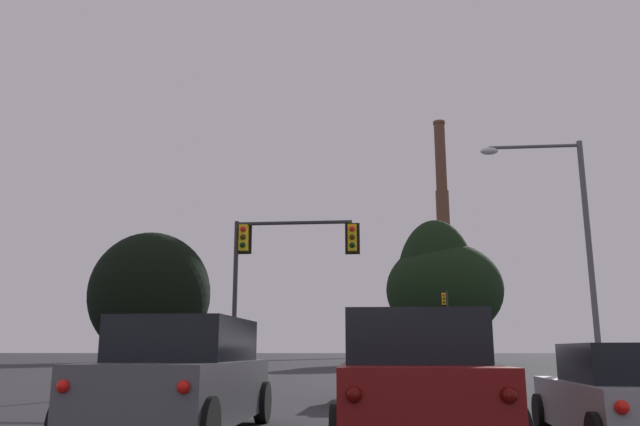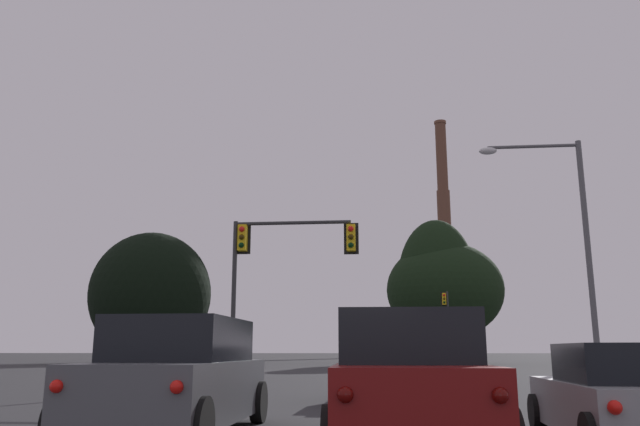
# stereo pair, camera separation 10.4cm
# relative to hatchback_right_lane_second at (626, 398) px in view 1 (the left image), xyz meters

# --- Properties ---
(hatchback_right_lane_second) EXTENTS (2.01, 4.15, 1.44)m
(hatchback_right_lane_second) POSITION_rel_hatchback_right_lane_second_xyz_m (0.00, 0.00, 0.00)
(hatchback_right_lane_second) COLOR gray
(hatchback_right_lane_second) RESTS_ON ground_plane
(suv_left_lane_second) EXTENTS (2.12, 4.91, 1.86)m
(suv_left_lane_second) POSITION_rel_hatchback_right_lane_second_xyz_m (-6.73, 0.42, 0.23)
(suv_left_lane_second) COLOR #4C4F54
(suv_left_lane_second) RESTS_ON ground_plane
(suv_center_lane_second) EXTENTS (2.24, 4.96, 1.86)m
(suv_center_lane_second) POSITION_rel_hatchback_right_lane_second_xyz_m (-3.11, -0.71, 0.23)
(suv_center_lane_second) COLOR maroon
(suv_center_lane_second) RESTS_ON ground_plane
(sedan_center_lane_front) EXTENTS (2.10, 4.75, 1.43)m
(sedan_center_lane_front) POSITION_rel_hatchback_right_lane_second_xyz_m (-3.40, 7.42, 0.00)
(sedan_center_lane_front) COLOR #232328
(sedan_center_lane_front) RESTS_ON ground_plane
(traffic_light_far_right) EXTENTS (0.78, 0.50, 6.51)m
(traffic_light_far_right) POSITION_rel_hatchback_right_lane_second_xyz_m (2.31, 47.24, 3.59)
(traffic_light_far_right) COLOR #2D2D30
(traffic_light_far_right) RESTS_ON ground_plane
(traffic_light_overhead_left) EXTENTS (5.09, 0.50, 6.37)m
(traffic_light_overhead_left) POSITION_rel_hatchback_right_lane_second_xyz_m (-7.58, 14.17, 4.19)
(traffic_light_overhead_left) COLOR #2D2D30
(traffic_light_overhead_left) RESTS_ON ground_plane
(street_lamp) EXTENTS (3.62, 0.36, 8.72)m
(street_lamp) POSITION_rel_hatchback_right_lane_second_xyz_m (3.18, 12.41, 4.72)
(street_lamp) COLOR #56565B
(street_lamp) RESTS_ON ground_plane
(smokestack) EXTENTS (6.43, 6.43, 62.16)m
(smokestack) POSITION_rel_hatchback_right_lane_second_xyz_m (13.38, 152.75, 23.64)
(smokestack) COLOR #523427
(smokestack) RESTS_ON ground_plane
(treeline_right_mid) EXTENTS (13.52, 12.17, 14.43)m
(treeline_right_mid) POSITION_rel_hatchback_right_lane_second_xyz_m (-29.24, 58.09, 6.77)
(treeline_right_mid) COLOR black
(treeline_right_mid) RESTS_ON ground_plane
(treeline_center_right) EXTENTS (12.08, 10.87, 12.48)m
(treeline_center_right) POSITION_rel_hatchback_right_lane_second_xyz_m (3.15, 56.26, 6.79)
(treeline_center_right) COLOR black
(treeline_center_right) RESTS_ON ground_plane
(treeline_far_right) EXTENTS (8.14, 7.33, 14.82)m
(treeline_far_right) POSITION_rel_hatchback_right_lane_second_xyz_m (2.35, 55.84, 7.49)
(treeline_far_right) COLOR black
(treeline_far_right) RESTS_ON ground_plane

